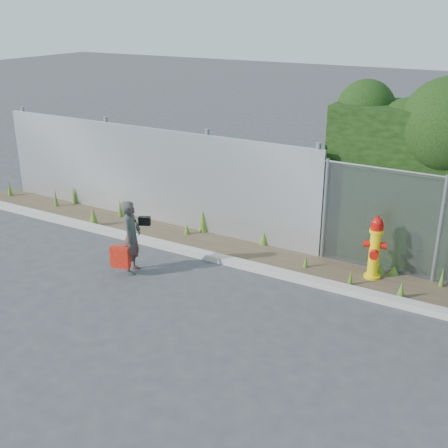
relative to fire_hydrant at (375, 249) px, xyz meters
name	(u,v)px	position (x,y,z in m)	size (l,w,h in m)	color
ground	(198,309)	(-2.19, -2.59, -0.60)	(80.00, 80.00, 0.00)	#3A3A3D
curb	(248,266)	(-2.19, -0.79, -0.54)	(16.00, 0.22, 0.12)	#A9A098
weed_strip	(280,253)	(-1.84, -0.05, -0.48)	(16.00, 1.30, 0.55)	#473828
corrugated_fence	(148,175)	(-5.44, 0.42, 0.50)	(8.50, 0.21, 2.30)	silver
fire_hydrant	(375,249)	(0.00, 0.00, 0.00)	(0.41, 0.37, 1.24)	yellow
woman	(132,237)	(-4.03, -1.98, 0.11)	(0.52, 0.34, 1.42)	#0E5B4A
red_tote_bag	(120,257)	(-4.11, -2.25, -0.22)	(0.36, 0.13, 0.47)	#AF0A11
black_shoulder_bag	(145,221)	(-3.91, -1.73, 0.37)	(0.22, 0.09, 0.17)	black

